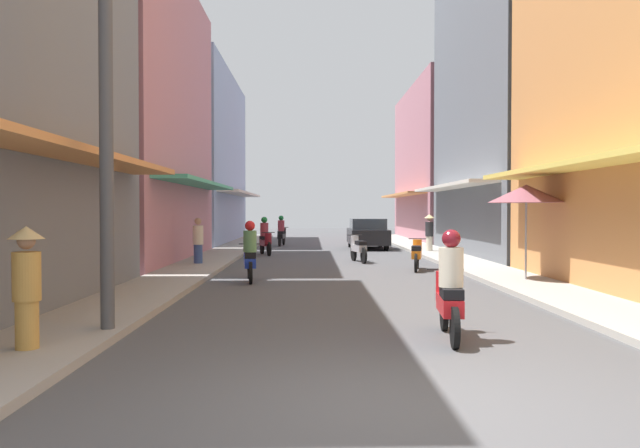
% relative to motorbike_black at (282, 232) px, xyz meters
% --- Properties ---
extents(ground_plane, '(84.08, 84.08, 0.00)m').
position_rel_motorbike_black_xyz_m(ground_plane, '(2.33, -11.28, -0.70)').
color(ground_plane, '#4C4C4F').
extents(sidewalk_left, '(1.75, 46.22, 0.12)m').
position_rel_motorbike_black_xyz_m(sidewalk_left, '(-2.08, -11.28, -0.64)').
color(sidewalk_left, '#9E9991').
rests_on(sidewalk_left, ground).
extents(sidewalk_right, '(1.75, 46.22, 0.12)m').
position_rel_motorbike_black_xyz_m(sidewalk_right, '(6.74, -11.28, -0.64)').
color(sidewalk_right, '#ADA89E').
rests_on(sidewalk_right, ground).
extents(building_left_mid, '(7.05, 11.29, 10.25)m').
position_rel_motorbike_black_xyz_m(building_left_mid, '(-5.95, -9.86, 4.42)').
color(building_left_mid, '#B7727F').
rests_on(building_left_mid, ground).
extents(building_left_far, '(7.05, 13.80, 9.60)m').
position_rel_motorbike_black_xyz_m(building_left_far, '(-5.95, 3.38, 4.09)').
color(building_left_far, '#8CA5CC').
rests_on(building_left_far, ground).
extents(building_right_mid, '(7.05, 11.39, 16.57)m').
position_rel_motorbike_black_xyz_m(building_right_mid, '(10.61, -7.34, 7.57)').
color(building_right_mid, slate).
rests_on(building_right_mid, ground).
extents(building_right_far, '(7.05, 13.13, 9.39)m').
position_rel_motorbike_black_xyz_m(building_right_far, '(10.60, 5.85, 3.99)').
color(building_right_far, '#B7727F').
rests_on(building_right_far, ground).
extents(motorbike_black, '(0.55, 1.81, 1.58)m').
position_rel_motorbike_black_xyz_m(motorbike_black, '(0.00, 0.00, 0.00)').
color(motorbike_black, black).
rests_on(motorbike_black, ground).
extents(motorbike_silver, '(0.63, 1.79, 0.96)m').
position_rel_motorbike_black_xyz_m(motorbike_silver, '(3.20, -10.21, -0.20)').
color(motorbike_silver, black).
rests_on(motorbike_silver, ground).
extents(motorbike_maroon, '(0.72, 1.75, 1.58)m').
position_rel_motorbike_black_xyz_m(motorbike_maroon, '(-0.37, -6.57, 0.00)').
color(motorbike_maroon, black).
rests_on(motorbike_maroon, ground).
extents(motorbike_red, '(0.55, 1.81, 1.58)m').
position_rel_motorbike_black_xyz_m(motorbike_red, '(3.48, -23.36, 0.00)').
color(motorbike_red, black).
rests_on(motorbike_red, ground).
extents(motorbike_blue, '(0.55, 1.81, 1.58)m').
position_rel_motorbike_black_xyz_m(motorbike_blue, '(-0.07, -16.12, 0.00)').
color(motorbike_blue, black).
rests_on(motorbike_blue, ground).
extents(motorbike_orange, '(0.63, 1.79, 0.96)m').
position_rel_motorbike_black_xyz_m(motorbike_orange, '(4.77, -13.22, -0.20)').
color(motorbike_orange, black).
rests_on(motorbike_orange, ground).
extents(parked_car, '(1.78, 4.11, 1.45)m').
position_rel_motorbike_black_xyz_m(parked_car, '(4.24, -2.64, 0.04)').
color(parked_car, black).
rests_on(parked_car, ground).
extents(pedestrian_far, '(0.44, 0.44, 1.65)m').
position_rel_motorbike_black_xyz_m(pedestrian_far, '(-2.03, -24.39, 0.23)').
color(pedestrian_far, '#BF8C3F').
rests_on(pedestrian_far, ground).
extents(pedestrian_crossing, '(0.34, 0.34, 1.60)m').
position_rel_motorbike_black_xyz_m(pedestrian_crossing, '(-2.16, -11.98, 0.09)').
color(pedestrian_crossing, '#334C8C').
rests_on(pedestrian_crossing, ground).
extents(pedestrian_midway, '(0.44, 0.44, 1.68)m').
position_rel_motorbike_black_xyz_m(pedestrian_midway, '(6.57, -5.93, 0.24)').
color(pedestrian_midway, beige).
rests_on(pedestrian_midway, ground).
extents(vendor_umbrella, '(1.89, 1.89, 2.49)m').
position_rel_motorbike_black_xyz_m(vendor_umbrella, '(6.89, -16.79, 1.55)').
color(vendor_umbrella, '#99999E').
rests_on(vendor_umbrella, ground).
extents(utility_pole, '(0.20, 1.20, 6.36)m').
position_rel_motorbike_black_xyz_m(utility_pole, '(-1.46, -23.09, 2.55)').
color(utility_pole, '#4C4C4F').
rests_on(utility_pole, ground).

